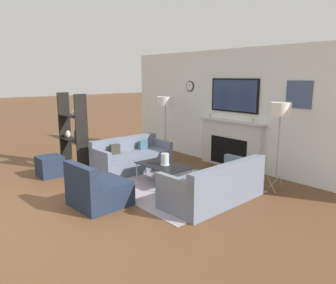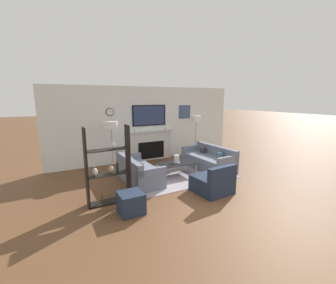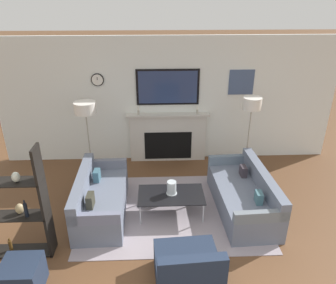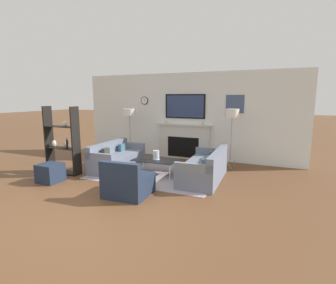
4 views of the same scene
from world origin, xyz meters
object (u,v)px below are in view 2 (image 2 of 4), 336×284
object	(u,v)px
hurricane_candle	(177,159)
floor_lamp_right	(196,120)
couch_left	(138,172)
floor_lamp_left	(111,126)
armchair	(213,183)
ottoman	(131,203)
coffee_table	(177,163)
shelf_unit	(108,168)
couch_right	(209,160)

from	to	relation	value
hurricane_candle	floor_lamp_right	distance (m)	2.32
couch_left	floor_lamp_left	size ratio (longest dim) A/B	1.10
hurricane_candle	armchair	bearing A→B (deg)	-85.26
ottoman	coffee_table	bearing A→B (deg)	37.38
hurricane_candle	floor_lamp_right	xyz separation A→B (m)	(1.62, 1.33, 1.00)
shelf_unit	couch_right	bearing A→B (deg)	14.38
couch_right	hurricane_candle	xyz separation A→B (m)	(-1.26, -0.04, 0.22)
couch_left	ottoman	world-z (taller)	couch_left
couch_left	ottoman	xyz separation A→B (m)	(-0.75, -1.57, -0.06)
coffee_table	floor_lamp_right	xyz separation A→B (m)	(1.63, 1.35, 1.12)
ottoman	couch_left	bearing A→B (deg)	64.33
hurricane_candle	shelf_unit	bearing A→B (deg)	-159.14
couch_right	floor_lamp_left	size ratio (longest dim) A/B	1.19
couch_left	hurricane_candle	xyz separation A→B (m)	(1.22, -0.04, 0.22)
armchair	hurricane_candle	distance (m)	1.56
shelf_unit	coffee_table	bearing A→B (deg)	20.38
couch_left	coffee_table	bearing A→B (deg)	-3.11
shelf_unit	ottoman	xyz separation A→B (m)	(0.27, -0.67, -0.59)
armchair	shelf_unit	world-z (taller)	shelf_unit
armchair	coffee_table	distance (m)	1.53
couch_left	coffee_table	xyz separation A→B (m)	(1.21, -0.07, 0.10)
couch_left	floor_lamp_right	size ratio (longest dim) A/B	1.07
coffee_table	floor_lamp_left	xyz separation A→B (m)	(-1.57, 1.35, 1.09)
couch_left	shelf_unit	world-z (taller)	shelf_unit
couch_right	coffee_table	xyz separation A→B (m)	(-1.27, -0.07, 0.10)
floor_lamp_right	couch_left	bearing A→B (deg)	-155.65
floor_lamp_left	couch_right	bearing A→B (deg)	-24.30
coffee_table	floor_lamp_left	size ratio (longest dim) A/B	0.70
armchair	hurricane_candle	xyz separation A→B (m)	(-0.13, 1.54, 0.24)
coffee_table	hurricane_candle	size ratio (longest dim) A/B	4.83
floor_lamp_right	ottoman	size ratio (longest dim) A/B	3.42
floor_lamp_right	shelf_unit	xyz separation A→B (m)	(-3.87, -2.18, -0.68)
hurricane_candle	shelf_unit	size ratio (longest dim) A/B	0.13
floor_lamp_right	hurricane_candle	bearing A→B (deg)	-140.67
floor_lamp_right	coffee_table	bearing A→B (deg)	-140.31
floor_lamp_left	ottoman	distance (m)	3.14
hurricane_candle	ottoman	distance (m)	2.52
coffee_table	floor_lamp_left	bearing A→B (deg)	139.26
hurricane_candle	coffee_table	bearing A→B (deg)	-112.09
floor_lamp_right	armchair	bearing A→B (deg)	-117.51
hurricane_candle	shelf_unit	world-z (taller)	shelf_unit
couch_left	hurricane_candle	distance (m)	1.24
couch_right	floor_lamp_right	size ratio (longest dim) A/B	1.15
shelf_unit	ottoman	size ratio (longest dim) A/B	3.57
couch_left	ottoman	bearing A→B (deg)	-115.67
ottoman	couch_right	bearing A→B (deg)	25.89
shelf_unit	ottoman	distance (m)	0.94
hurricane_candle	shelf_unit	distance (m)	2.43
floor_lamp_right	ottoman	world-z (taller)	floor_lamp_right
couch_right	floor_lamp_right	bearing A→B (deg)	74.42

